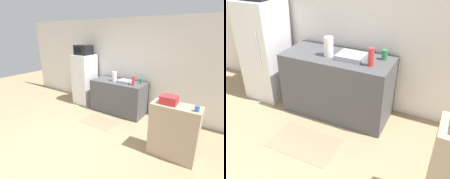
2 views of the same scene
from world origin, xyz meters
TOP-DOWN VIEW (x-y plane):
  - ground_plane at (0.00, 0.00)m, footprint 14.00×14.00m
  - wall_back at (0.00, 2.66)m, footprint 8.00×0.06m
  - refrigerator at (-1.20, 2.26)m, footprint 0.58×0.66m
  - microwave at (-1.20, 2.26)m, footprint 0.46×0.42m
  - counter at (0.07, 2.25)m, footprint 1.54×0.69m
  - sink_basin at (0.28, 2.25)m, footprint 0.36×0.31m
  - bottle_tall at (0.58, 2.14)m, footprint 0.07×0.07m
  - bottle_short at (0.68, 2.40)m, footprint 0.07×0.07m
  - shelf_cabinet at (1.92, 1.15)m, footprint 0.83×0.37m
  - basket at (1.78, 1.15)m, footprint 0.28×0.24m
  - jar at (2.25, 1.07)m, footprint 0.08×0.08m
  - paper_towel_roll at (-0.04, 2.19)m, footprint 0.13×0.13m
  - kitchen_rug at (-0.00, 1.40)m, footprint 0.88×0.55m

SIDE VIEW (x-z plane):
  - ground_plane at x=0.00m, z-range 0.00..0.00m
  - kitchen_rug at x=0.00m, z-range 0.00..0.01m
  - counter at x=0.07m, z-range 0.00..0.92m
  - shelf_cabinet at x=1.92m, z-range 0.00..1.02m
  - refrigerator at x=-1.20m, z-range 0.00..1.56m
  - sink_basin at x=0.28m, z-range 0.92..0.98m
  - bottle_short at x=0.68m, z-range 0.92..1.05m
  - bottle_tall at x=0.58m, z-range 0.92..1.15m
  - paper_towel_roll at x=-0.04m, z-range 0.92..1.18m
  - jar at x=2.25m, z-range 1.02..1.11m
  - basket at x=1.78m, z-range 1.02..1.17m
  - wall_back at x=0.00m, z-range 0.00..2.60m
  - microwave at x=-1.20m, z-range 1.56..1.85m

